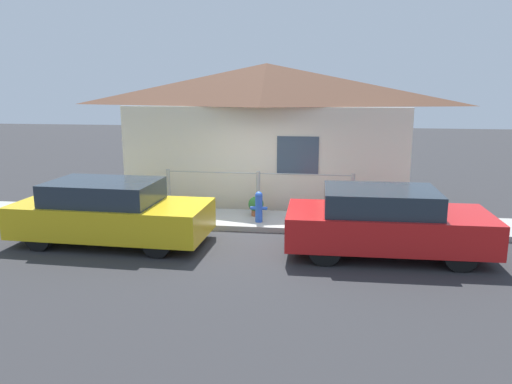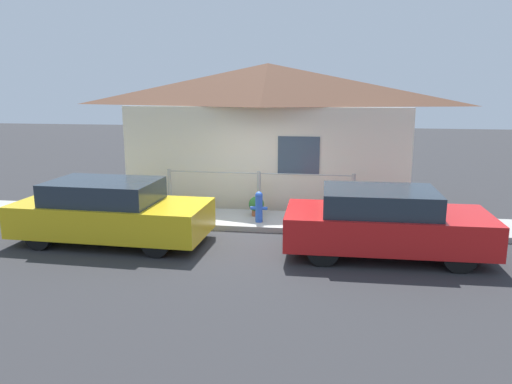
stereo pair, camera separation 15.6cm
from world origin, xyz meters
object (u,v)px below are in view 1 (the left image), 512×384
Objects in this scene: car_left at (110,212)px; potted_plant_by_fence at (157,204)px; car_right at (385,222)px; fire_hydrant at (259,206)px; potted_plant_near_hydrant at (256,205)px.

potted_plant_by_fence is (0.34, 2.06, -0.29)m from car_left.
potted_plant_by_fence is at bearing 82.52° from car_left.
car_left is 5.79m from car_right.
fire_hydrant is (3.02, 1.62, -0.16)m from car_left.
potted_plant_by_fence reaches higher than potted_plant_near_hydrant.
car_left reaches higher than car_right.
car_left is 8.53× the size of potted_plant_near_hydrant.
potted_plant_near_hydrant is 2.53m from potted_plant_by_fence.
fire_hydrant is 0.60m from potted_plant_near_hydrant.
fire_hydrant is at bearing 30.09° from car_left.
potted_plant_near_hydrant is at bearing 142.48° from car_right.
car_right is at bearing -36.84° from potted_plant_near_hydrant.
car_right is 8.17× the size of potted_plant_near_hydrant.
car_right is at bearing -20.68° from potted_plant_by_fence.
car_left is 5.64× the size of fire_hydrant.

